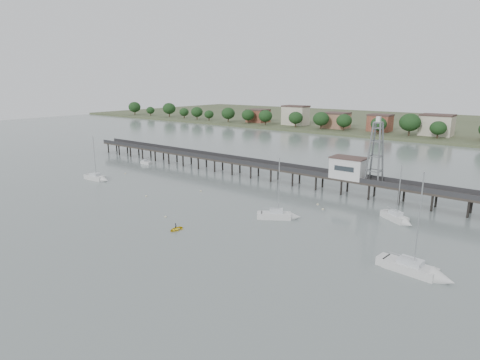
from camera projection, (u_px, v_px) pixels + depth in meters
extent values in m
plane|color=slate|center=(67.00, 244.00, 69.37)|extent=(500.00, 500.00, 0.00)
cube|color=#2D2823|center=(265.00, 166.00, 114.36)|extent=(150.00, 5.00, 0.50)
cube|color=#333335|center=(260.00, 165.00, 112.33)|extent=(150.00, 0.12, 1.10)
cube|color=#333335|center=(269.00, 162.00, 116.01)|extent=(150.00, 0.12, 1.10)
cylinder|color=black|center=(108.00, 148.00, 157.01)|extent=(0.50, 0.50, 4.40)
cylinder|color=black|center=(117.00, 147.00, 159.91)|extent=(0.50, 0.50, 4.40)
cylinder|color=black|center=(261.00, 174.00, 113.38)|extent=(0.50, 0.50, 4.40)
cylinder|color=black|center=(268.00, 172.00, 116.28)|extent=(0.50, 0.50, 4.40)
cube|color=silver|center=(348.00, 168.00, 98.76)|extent=(8.00, 5.00, 5.00)
cube|color=#4C3833|center=(349.00, 158.00, 98.12)|extent=(8.40, 5.40, 0.30)
cube|color=slate|center=(378.00, 122.00, 92.07)|extent=(1.80, 1.80, 0.30)
cube|color=silver|center=(379.00, 119.00, 91.89)|extent=(0.90, 0.90, 1.20)
cube|color=silver|center=(96.00, 178.00, 114.06)|extent=(6.21, 3.02, 1.65)
cone|color=silver|center=(104.00, 180.00, 112.19)|extent=(2.75, 2.60, 2.32)
cube|color=silver|center=(95.00, 174.00, 113.78)|extent=(2.86, 2.16, 0.75)
cylinder|color=#A5A8AA|center=(95.00, 156.00, 112.31)|extent=(0.18, 0.18, 11.19)
cylinder|color=#A5A8AA|center=(93.00, 172.00, 114.14)|extent=(3.47, 0.54, 0.12)
cube|color=silver|center=(410.00, 269.00, 59.06)|extent=(7.73, 3.70, 1.65)
cone|color=silver|center=(443.00, 280.00, 55.89)|extent=(3.41, 3.22, 2.90)
cube|color=silver|center=(410.00, 262.00, 58.77)|extent=(3.55, 2.67, 0.75)
cylinder|color=#A5A8AA|center=(419.00, 220.00, 56.83)|extent=(0.18, 0.18, 13.99)
cylinder|color=#A5A8AA|center=(402.00, 256.00, 59.48)|extent=(4.34, 0.60, 0.12)
cube|color=silver|center=(276.00, 216.00, 81.98)|extent=(6.33, 5.31, 1.65)
cone|color=silver|center=(295.00, 217.00, 81.71)|extent=(3.40, 3.35, 2.35)
cube|color=silver|center=(276.00, 211.00, 81.70)|extent=(3.28, 3.06, 0.75)
cylinder|color=#A5A8AA|center=(279.00, 186.00, 80.39)|extent=(0.18, 0.18, 11.33)
cylinder|color=#A5A8AA|center=(271.00, 208.00, 81.64)|extent=(3.00, 2.06, 0.12)
cube|color=silver|center=(395.00, 218.00, 80.82)|extent=(5.81, 4.70, 1.65)
cone|color=silver|center=(408.00, 224.00, 77.70)|extent=(3.07, 3.02, 2.14)
cube|color=silver|center=(396.00, 213.00, 80.54)|extent=(2.98, 2.74, 0.75)
cylinder|color=#A5A8AA|center=(399.00, 190.00, 79.04)|extent=(0.18, 0.18, 10.32)
cylinder|color=#A5A8AA|center=(393.00, 209.00, 81.24)|extent=(2.80, 1.78, 0.12)
cube|color=silver|center=(146.00, 163.00, 135.70)|extent=(4.11, 1.92, 1.11)
cube|color=silver|center=(144.00, 161.00, 136.03)|extent=(1.42, 1.42, 0.67)
imported|color=yellow|center=(176.00, 230.00, 75.80)|extent=(2.08, 0.60, 2.91)
imported|color=black|center=(176.00, 230.00, 75.80)|extent=(0.67, 1.20, 0.27)
ellipsoid|color=beige|center=(399.00, 264.00, 61.45)|extent=(0.56, 0.56, 0.39)
ellipsoid|color=beige|center=(146.00, 196.00, 97.85)|extent=(0.56, 0.56, 0.39)
ellipsoid|color=beige|center=(126.00, 174.00, 121.64)|extent=(0.56, 0.56, 0.39)
ellipsoid|color=beige|center=(166.00, 217.00, 82.95)|extent=(0.56, 0.56, 0.39)
ellipsoid|color=beige|center=(318.00, 204.00, 91.32)|extent=(0.56, 0.56, 0.39)
ellipsoid|color=beige|center=(201.00, 191.00, 102.34)|extent=(0.56, 0.56, 0.39)
ellipsoid|color=beige|center=(323.00, 209.00, 87.92)|extent=(0.56, 0.56, 0.39)
cube|color=#475133|center=(428.00, 124.00, 256.64)|extent=(500.00, 170.00, 1.40)
cube|color=brown|center=(258.00, 115.00, 261.76)|extent=(13.00, 10.50, 9.00)
cube|color=brown|center=(295.00, 117.00, 245.03)|extent=(13.00, 10.50, 9.00)
cube|color=brown|center=(336.00, 120.00, 228.89)|extent=(13.00, 10.50, 9.00)
cube|color=brown|center=(380.00, 123.00, 213.95)|extent=(13.00, 10.50, 9.00)
cube|color=brown|center=(437.00, 126.00, 197.21)|extent=(13.00, 10.50, 9.00)
ellipsoid|color=#153315|center=(212.00, 114.00, 270.44)|extent=(8.00, 8.00, 6.80)
ellipsoid|color=#153315|center=(392.00, 125.00, 198.72)|extent=(8.00, 8.00, 6.80)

